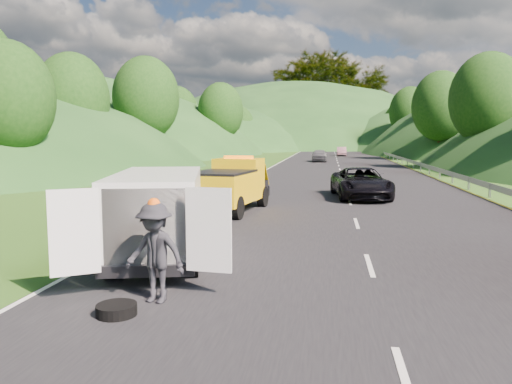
% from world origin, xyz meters
% --- Properties ---
extents(ground, '(320.00, 320.00, 0.00)m').
position_xyz_m(ground, '(0.00, 0.00, 0.00)').
color(ground, '#38661E').
rests_on(ground, ground).
extents(road_surface, '(14.00, 200.00, 0.02)m').
position_xyz_m(road_surface, '(3.00, 40.00, 0.01)').
color(road_surface, black).
rests_on(road_surface, ground).
extents(guardrail, '(0.06, 140.00, 1.52)m').
position_xyz_m(guardrail, '(10.30, 52.50, 0.00)').
color(guardrail, gray).
rests_on(guardrail, ground).
extents(tree_line_left, '(14.00, 140.00, 14.00)m').
position_xyz_m(tree_line_left, '(-19.00, 60.00, 0.00)').
color(tree_line_left, '#264C16').
rests_on(tree_line_left, ground).
extents(tree_line_right, '(14.00, 140.00, 14.00)m').
position_xyz_m(tree_line_right, '(23.00, 60.00, 0.00)').
color(tree_line_right, '#264C16').
rests_on(tree_line_right, ground).
extents(hills_backdrop, '(201.00, 288.60, 44.00)m').
position_xyz_m(hills_backdrop, '(6.50, 134.70, 0.00)').
color(hills_backdrop, '#2D5B23').
rests_on(hills_backdrop, ground).
extents(tow_truck, '(2.70, 5.66, 2.34)m').
position_xyz_m(tow_truck, '(-2.10, 6.23, 1.14)').
color(tow_truck, black).
rests_on(tow_truck, ground).
extents(white_van, '(4.15, 6.84, 2.27)m').
position_xyz_m(white_van, '(-2.38, -2.07, 1.28)').
color(white_van, black).
rests_on(white_van, ground).
extents(woman, '(0.56, 0.69, 1.66)m').
position_xyz_m(woman, '(-3.28, 0.90, 0.00)').
color(woman, white).
rests_on(woman, ground).
extents(child, '(0.56, 0.52, 0.91)m').
position_xyz_m(child, '(-2.96, -0.63, 0.00)').
color(child, tan).
rests_on(child, ground).
extents(worker, '(1.37, 0.95, 1.93)m').
position_xyz_m(worker, '(-1.30, -5.40, 0.00)').
color(worker, black).
rests_on(worker, ground).
extents(suitcase, '(0.33, 0.19, 0.52)m').
position_xyz_m(suitcase, '(-4.79, 0.59, 0.26)').
color(suitcase, '#5B5B44').
rests_on(suitcase, ground).
extents(spare_tire, '(0.73, 0.73, 0.20)m').
position_xyz_m(spare_tire, '(-1.74, -6.20, 0.00)').
color(spare_tire, black).
rests_on(spare_tire, ground).
extents(passing_suv, '(3.19, 5.86, 1.56)m').
position_xyz_m(passing_suv, '(3.60, 11.67, 0.00)').
color(passing_suv, black).
rests_on(passing_suv, ground).
extents(dist_car_a, '(1.85, 4.59, 1.56)m').
position_xyz_m(dist_car_a, '(0.78, 48.22, 0.00)').
color(dist_car_a, '#46464A').
rests_on(dist_car_a, ground).
extents(dist_car_b, '(1.51, 4.32, 1.42)m').
position_xyz_m(dist_car_b, '(3.94, 67.40, 0.00)').
color(dist_car_b, '#7F5560').
rests_on(dist_car_b, ground).
extents(dist_car_c, '(1.86, 4.57, 1.33)m').
position_xyz_m(dist_car_c, '(4.18, 95.93, 0.00)').
color(dist_car_c, '#A85467').
rests_on(dist_car_c, ground).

